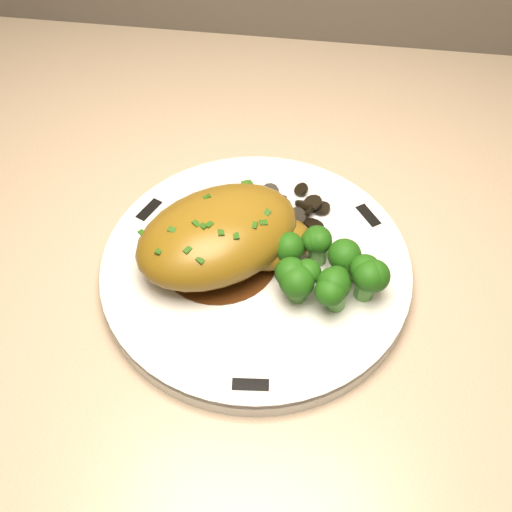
# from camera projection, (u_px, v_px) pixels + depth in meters

# --- Properties ---
(counter) EXTENTS (2.03, 0.67, 1.00)m
(counter) POSITION_uv_depth(u_px,v_px,m) (184.00, 406.00, 0.96)
(counter) COLOR brown
(counter) RESTS_ON ground
(plate) EXTENTS (0.36, 0.36, 0.02)m
(plate) POSITION_uv_depth(u_px,v_px,m) (256.00, 269.00, 0.56)
(plate) COLOR silver
(plate) RESTS_ON counter
(rim_accent_0) EXTENTS (0.02, 0.03, 0.00)m
(rim_accent_0) POSITION_uv_depth(u_px,v_px,m) (368.00, 216.00, 0.59)
(rim_accent_0) COLOR black
(rim_accent_0) RESTS_ON plate
(rim_accent_1) EXTENTS (0.02, 0.03, 0.00)m
(rim_accent_1) POSITION_uv_depth(u_px,v_px,m) (149.00, 210.00, 0.59)
(rim_accent_1) COLOR black
(rim_accent_1) RESTS_ON plate
(rim_accent_2) EXTENTS (0.03, 0.01, 0.00)m
(rim_accent_2) POSITION_uv_depth(u_px,v_px,m) (251.00, 385.00, 0.48)
(rim_accent_2) COLOR black
(rim_accent_2) RESTS_ON plate
(gravy_pool) EXTENTS (0.10, 0.10, 0.00)m
(gravy_pool) POSITION_uv_depth(u_px,v_px,m) (219.00, 256.00, 0.56)
(gravy_pool) COLOR #3C1D0B
(gravy_pool) RESTS_ON plate
(chicken_breast) EXTENTS (0.18, 0.17, 0.06)m
(chicken_breast) POSITION_uv_depth(u_px,v_px,m) (224.00, 236.00, 0.54)
(chicken_breast) COLOR brown
(chicken_breast) RESTS_ON plate
(mushroom_pile) EXTENTS (0.08, 0.06, 0.02)m
(mushroom_pile) POSITION_uv_depth(u_px,v_px,m) (286.00, 210.00, 0.59)
(mushroom_pile) COLOR black
(mushroom_pile) RESTS_ON plate
(broccoli_florets) EXTENTS (0.09, 0.07, 0.04)m
(broccoli_florets) POSITION_uv_depth(u_px,v_px,m) (326.00, 268.00, 0.53)
(broccoli_florets) COLOR #51913D
(broccoli_florets) RESTS_ON plate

